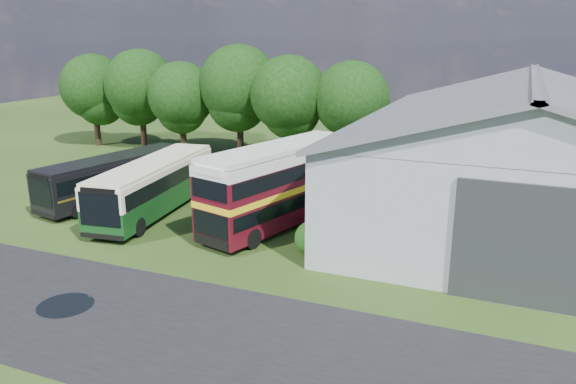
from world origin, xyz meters
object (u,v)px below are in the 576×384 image
at_px(storage_shed, 528,147).
at_px(bus_green_single, 154,186).
at_px(bus_dark_single, 115,177).
at_px(bus_maroon_double, 280,186).

bearing_deg(storage_shed, bus_green_single, -159.79).
relative_size(storage_shed, bus_dark_single, 2.30).
height_order(storage_shed, bus_green_single, storage_shed).
height_order(bus_green_single, bus_dark_single, bus_green_single).
xyz_separation_m(storage_shed, bus_green_single, (-20.35, -7.49, -2.50)).
bearing_deg(bus_green_single, bus_maroon_double, -2.20).
relative_size(bus_green_single, bus_dark_single, 1.08).
height_order(bus_maroon_double, bus_dark_single, bus_maroon_double).
bearing_deg(storage_shed, bus_maroon_double, -151.48).
bearing_deg(storage_shed, bus_dark_single, -165.24).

